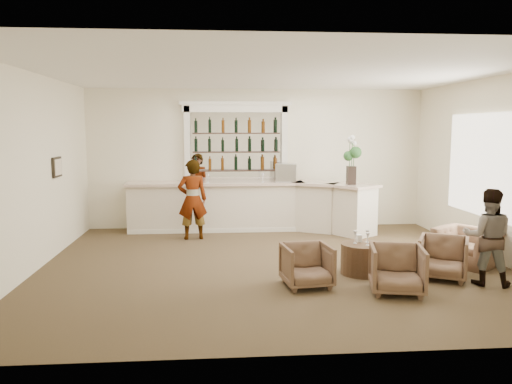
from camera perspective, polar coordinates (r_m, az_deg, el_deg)
ground at (r=8.82m, az=1.98°, el=-8.34°), size 8.00×8.00×0.00m
room_shell at (r=9.22m, az=2.55°, el=7.06°), size 8.04×7.02×3.32m
bar_counter at (r=11.60m, az=-0.50°, el=-1.65°), size 5.72×1.80×1.14m
back_bar_alcove at (r=11.86m, az=-2.28°, el=5.62°), size 2.64×0.25×3.00m
cocktail_table at (r=8.44m, az=12.05°, el=-7.46°), size 0.71×0.71×0.50m
sommelier at (r=10.77m, az=-7.27°, el=-0.86°), size 0.68×0.50×1.72m
guest at (r=8.36m, az=24.97°, el=-4.67°), size 0.88×0.80×1.48m
armchair_left at (r=7.62m, az=5.83°, el=-8.34°), size 0.78×0.80×0.65m
armchair_center at (r=7.56m, az=15.81°, el=-8.52°), size 0.89×0.91×0.70m
armchair_right at (r=8.50m, az=20.61°, el=-7.04°), size 0.99×0.99×0.68m
armchair_far at (r=9.54m, az=23.01°, el=-5.78°), size 1.25×1.28×0.63m
espresso_machine at (r=11.66m, az=3.45°, el=2.22°), size 0.54×0.48×0.42m
flower_vase at (r=11.21m, az=10.87°, el=3.93°), size 0.28×0.28×1.07m
wine_glass_bar_left at (r=11.42m, az=-5.52°, el=1.57°), size 0.07×0.07×0.21m
wine_glass_bar_right at (r=11.53m, az=0.79°, el=1.66°), size 0.07×0.07×0.21m
wine_glass_tbl_a at (r=8.35m, az=11.27°, el=-5.08°), size 0.07×0.07×0.21m
wine_glass_tbl_b at (r=8.46m, az=12.61°, el=-4.96°), size 0.07×0.07×0.21m
wine_glass_tbl_c at (r=8.24m, az=12.64°, el=-5.28°), size 0.07×0.07×0.21m
napkin_holder at (r=8.49m, az=11.71°, el=-5.20°), size 0.08×0.08×0.12m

